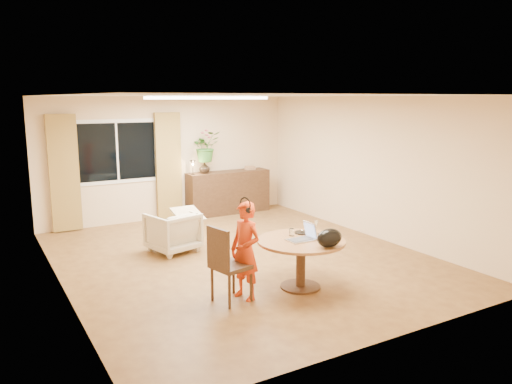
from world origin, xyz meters
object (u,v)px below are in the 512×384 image
at_px(armchair, 173,232).
at_px(child, 245,251).
at_px(sideboard, 228,192).
at_px(dining_table, 301,250).
at_px(dining_chair, 231,264).

bearing_deg(armchair, child, 77.99).
bearing_deg(sideboard, dining_table, -104.87).
bearing_deg(dining_table, child, 175.65).
relative_size(dining_table, child, 0.94).
bearing_deg(dining_table, dining_chair, 176.28).
bearing_deg(child, armchair, 164.96).
xyz_separation_m(child, sideboard, (2.03, 4.48, -0.16)).
bearing_deg(armchair, dining_table, 96.39).
height_order(child, armchair, child).
height_order(child, sideboard, child).
xyz_separation_m(dining_table, sideboard, (1.21, 4.54, -0.06)).
bearing_deg(dining_chair, sideboard, 51.78).
xyz_separation_m(armchair, sideboard, (2.12, 2.10, 0.13)).
xyz_separation_m(dining_table, child, (-0.83, 0.06, 0.10)).
bearing_deg(sideboard, dining_chair, -116.52).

